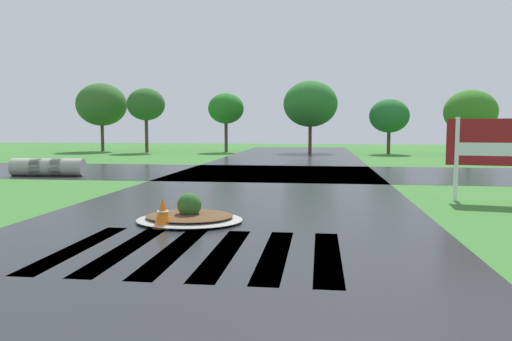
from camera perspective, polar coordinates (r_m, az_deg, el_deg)
asphalt_roadway at (r=13.17m, az=-1.83°, el=-4.47°), size 9.56×80.00×0.01m
asphalt_cross_road at (r=23.43m, az=2.30°, el=-0.25°), size 90.00×8.60×0.01m
crosswalk_stripes at (r=8.80m, az=-6.71°, el=-9.35°), size 4.95×3.54×0.01m
estate_billboard at (r=15.79m, az=26.14°, el=2.55°), size 2.66×0.53×2.48m
median_island at (r=11.44m, az=-7.75°, el=-5.29°), size 2.46×2.10×0.68m
drainage_pipe_stack at (r=23.74m, az=-23.07°, el=0.36°), size 3.28×1.05×0.79m
traffic_cone at (r=10.87m, az=-10.80°, el=-4.92°), size 0.42×0.42×0.66m
background_treeline at (r=41.43m, az=0.76°, el=7.40°), size 34.92×6.78×6.06m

